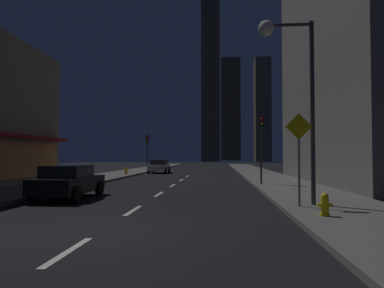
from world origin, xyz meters
TOP-DOWN VIEW (x-y plane):
  - ground_plane at (0.00, 32.00)m, footprint 78.00×136.00m
  - sidewalk_right at (7.00, 32.00)m, footprint 4.00×76.00m
  - sidewalk_left at (-7.00, 32.00)m, footprint 4.00×76.00m
  - lane_marking_center at (0.00, 11.00)m, footprint 0.16×28.20m
  - skyscraper_distant_tall at (0.07, 113.86)m, footprint 6.27×6.57m
  - skyscraper_distant_mid at (8.23, 154.93)m, footprint 8.71×7.67m
  - skyscraper_distant_short at (18.36, 119.82)m, footprint 5.44×8.57m
  - car_parked_near at (-3.60, 6.31)m, footprint 1.98×4.24m
  - car_parked_far at (-3.60, 29.76)m, footprint 1.98×4.24m
  - fire_hydrant_yellow_near at (5.90, 1.71)m, footprint 0.42×0.30m
  - fire_hydrant_far_left at (-5.90, 24.61)m, footprint 0.42×0.30m
  - traffic_light_near_right at (5.50, 13.49)m, footprint 0.32×0.48m
  - traffic_light_far_left at (-5.50, 32.68)m, footprint 0.32×0.48m
  - street_lamp_right at (5.38, 4.11)m, footprint 1.96×0.56m
  - pedestrian_crossing_sign at (5.60, 3.58)m, footprint 0.91×0.08m

SIDE VIEW (x-z plane):
  - ground_plane at x=0.00m, z-range -0.10..0.00m
  - lane_marking_center at x=0.00m, z-range 0.00..0.01m
  - sidewalk_right at x=7.00m, z-range 0.00..0.15m
  - sidewalk_left at x=-7.00m, z-range 0.00..0.15m
  - fire_hydrant_yellow_near at x=5.90m, z-range 0.13..0.78m
  - fire_hydrant_far_left at x=-5.90m, z-range 0.13..0.78m
  - car_parked_near at x=-3.60m, z-range 0.02..1.47m
  - car_parked_far at x=-3.60m, z-range 0.02..1.47m
  - pedestrian_crossing_sign at x=5.60m, z-range 0.44..3.59m
  - traffic_light_near_right at x=5.50m, z-range 1.09..5.29m
  - traffic_light_far_left at x=-5.50m, z-range 1.09..5.29m
  - street_lamp_right at x=5.38m, z-range 1.78..8.36m
  - skyscraper_distant_short at x=18.36m, z-range 0.00..36.48m
  - skyscraper_distant_mid at x=8.23m, z-range 0.00..46.40m
  - skyscraper_distant_tall at x=0.07m, z-range 0.00..71.59m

